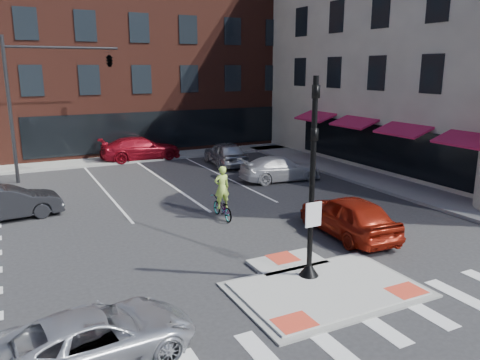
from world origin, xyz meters
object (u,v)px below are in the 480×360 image
silver_suv (95,338)px  white_pickup (281,169)px  bg_car_dark (6,203)px  bg_car_red (141,149)px  cyclist (222,201)px  bg_car_silver (225,153)px  red_sedan (348,216)px

silver_suv → white_pickup: 17.96m
silver_suv → white_pickup: size_ratio=0.93×
silver_suv → bg_car_dark: (-1.55, 12.00, 0.11)m
silver_suv → bg_car_red: (7.07, 22.50, 0.18)m
cyclist → silver_suv: bearing=51.0°
bg_car_dark → bg_car_silver: bearing=-70.4°
bg_car_silver → cyclist: bearing=70.0°
red_sedan → white_pickup: size_ratio=0.98×
white_pickup → bg_car_dark: bearing=98.1°
silver_suv → red_sedan: bearing=-76.4°
bg_car_dark → cyclist: 9.16m
red_sedan → cyclist: (-3.43, 4.10, -0.03)m
silver_suv → bg_car_dark: bg_car_dark is taller
white_pickup → bg_car_silver: 5.41m
bg_car_dark → bg_car_red: size_ratio=0.80×
red_sedan → silver_suv: bearing=24.7°
silver_suv → red_sedan: 10.85m
white_pickup → bg_car_dark: size_ratio=1.08×
red_sedan → cyclist: cyclist is taller
bg_car_dark → red_sedan: bearing=-130.2°
red_sedan → bg_car_dark: (-11.67, 8.10, -0.07)m
bg_car_silver → bg_car_red: (-4.51, 4.37, 0.01)m
bg_car_silver → red_sedan: bearing=90.0°
bg_car_red → white_pickup: bearing=-149.8°
red_sedan → bg_car_red: size_ratio=0.85×
white_pickup → bg_car_dark: bg_car_dark is taller
silver_suv → cyclist: cyclist is taller
bg_car_dark → white_pickup: bearing=-92.1°
bg_car_red → cyclist: cyclist is taller
white_pickup → cyclist: bearing=134.0°
silver_suv → white_pickup: bearing=-51.9°
silver_suv → bg_car_silver: 21.51m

